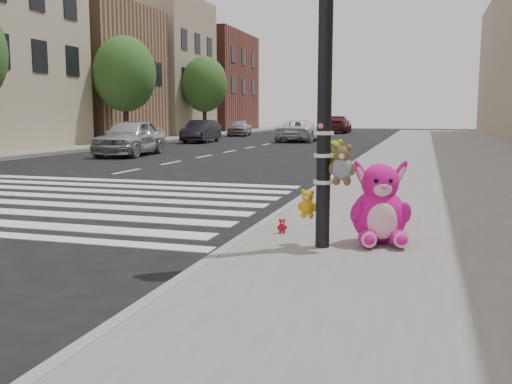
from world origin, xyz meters
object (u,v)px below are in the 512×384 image
at_px(pink_bunny, 380,209).
at_px(car_dark_far, 201,131).
at_px(car_silver_far, 131,137).
at_px(car_white_near, 299,131).
at_px(signal_pole, 327,101).
at_px(red_teddy, 282,226).

bearing_deg(pink_bunny, car_dark_far, 101.21).
relative_size(car_silver_far, car_white_near, 0.93).
height_order(signal_pole, car_dark_far, signal_pole).
xyz_separation_m(pink_bunny, red_teddy, (-1.23, 0.23, -0.31)).
height_order(pink_bunny, car_white_near, car_white_near).
bearing_deg(car_silver_far, red_teddy, -60.27).
distance_m(red_teddy, car_silver_far, 16.37).
distance_m(signal_pole, red_teddy, 1.79).
bearing_deg(car_white_near, car_silver_far, 72.05).
bearing_deg(signal_pole, car_white_near, 102.83).
relative_size(signal_pole, pink_bunny, 4.00).
height_order(signal_pole, red_teddy, signal_pole).
xyz_separation_m(red_teddy, car_dark_far, (-10.64, 23.66, 0.41)).
xyz_separation_m(signal_pole, red_teddy, (-0.65, 0.59, -1.56)).
distance_m(pink_bunny, red_teddy, 1.29).
relative_size(signal_pole, car_silver_far, 0.94).
height_order(car_silver_far, car_dark_far, car_silver_far).
distance_m(pink_bunny, car_dark_far, 26.68).
relative_size(signal_pole, car_dark_far, 1.03).
relative_size(signal_pole, car_white_near, 0.87).
relative_size(car_dark_far, car_white_near, 0.85).
xyz_separation_m(car_dark_far, car_white_near, (5.17, 2.67, -0.00)).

